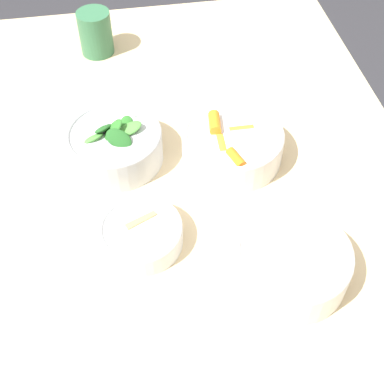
# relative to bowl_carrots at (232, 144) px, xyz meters

# --- Properties ---
(ground_plane) EXTENTS (10.00, 10.00, 0.00)m
(ground_plane) POSITION_rel_bowl_carrots_xyz_m (0.06, -0.08, -0.80)
(ground_plane) COLOR #2D2D33
(dining_table) EXTENTS (1.19, 0.82, 0.77)m
(dining_table) POSITION_rel_bowl_carrots_xyz_m (0.06, -0.08, -0.16)
(dining_table) COLOR beige
(dining_table) RESTS_ON ground_plane
(bowl_carrots) EXTENTS (0.18, 0.18, 0.07)m
(bowl_carrots) POSITION_rel_bowl_carrots_xyz_m (0.00, 0.00, 0.00)
(bowl_carrots) COLOR white
(bowl_carrots) RESTS_ON dining_table
(bowl_greens) EXTENTS (0.17, 0.17, 0.09)m
(bowl_greens) POSITION_rel_bowl_carrots_xyz_m (-0.03, -0.21, 0.00)
(bowl_greens) COLOR silver
(bowl_greens) RESTS_ON dining_table
(bowl_beans_hotdog) EXTENTS (0.17, 0.17, 0.06)m
(bowl_beans_hotdog) POSITION_rel_bowl_carrots_xyz_m (0.26, 0.03, -0.00)
(bowl_beans_hotdog) COLOR white
(bowl_beans_hotdog) RESTS_ON dining_table
(bowl_cookies) EXTENTS (0.13, 0.13, 0.04)m
(bowl_cookies) POSITION_rel_bowl_carrots_xyz_m (0.16, -0.18, -0.01)
(bowl_cookies) COLOR silver
(bowl_cookies) RESTS_ON dining_table
(ruler) EXTENTS (0.30, 0.03, 0.00)m
(ruler) POSITION_rel_bowl_carrots_xyz_m (-0.02, 0.25, -0.03)
(ruler) COLOR silver
(ruler) RESTS_ON dining_table
(cup) EXTENTS (0.07, 0.07, 0.09)m
(cup) POSITION_rel_bowl_carrots_xyz_m (-0.37, -0.22, 0.01)
(cup) COLOR #336B47
(cup) RESTS_ON dining_table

